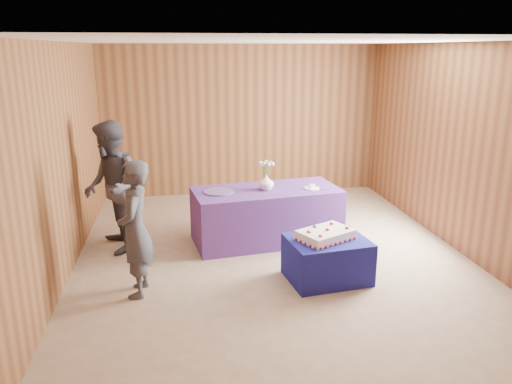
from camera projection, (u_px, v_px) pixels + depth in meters
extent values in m
plane|color=tan|center=(271.00, 254.00, 6.59)|extent=(6.00, 6.00, 0.00)
cube|color=brown|center=(241.00, 121.00, 9.06)|extent=(5.00, 0.04, 2.70)
cube|color=brown|center=(354.00, 243.00, 3.36)|extent=(5.00, 0.04, 2.70)
cube|color=brown|center=(63.00, 161.00, 5.84)|extent=(0.04, 6.00, 2.70)
cube|color=brown|center=(458.00, 148.00, 6.58)|extent=(0.04, 6.00, 2.70)
cube|color=white|center=(273.00, 41.00, 5.84)|extent=(5.00, 6.00, 0.04)
cube|color=navy|center=(327.00, 259.00, 5.81)|extent=(0.98, 0.81, 0.50)
cube|color=#563187|center=(266.00, 215.00, 6.97)|extent=(2.10, 1.16, 0.75)
cube|color=white|center=(326.00, 235.00, 5.74)|extent=(0.72, 0.63, 0.11)
sphere|color=#A40C27|center=(318.00, 249.00, 5.42)|extent=(0.03, 0.03, 0.03)
sphere|color=#A40C27|center=(357.00, 237.00, 5.76)|extent=(0.03, 0.03, 0.03)
sphere|color=#A40C27|center=(294.00, 238.00, 5.73)|extent=(0.03, 0.03, 0.03)
sphere|color=#A40C27|center=(332.00, 228.00, 6.07)|extent=(0.03, 0.03, 0.03)
sphere|color=#A40C27|center=(320.00, 234.00, 5.54)|extent=(0.04, 0.04, 0.04)
cone|color=#1D6216|center=(322.00, 235.00, 5.54)|extent=(0.02, 0.03, 0.02)
sphere|color=#A40C27|center=(331.00, 224.00, 5.88)|extent=(0.04, 0.04, 0.04)
cone|color=#1D6216|center=(333.00, 224.00, 5.88)|extent=(0.02, 0.03, 0.02)
sphere|color=#A40C27|center=(326.00, 229.00, 5.72)|extent=(0.04, 0.04, 0.04)
cone|color=#1D6216|center=(328.00, 229.00, 5.72)|extent=(0.02, 0.03, 0.02)
imported|color=white|center=(266.00, 182.00, 6.82)|extent=(0.24, 0.24, 0.21)
cylinder|color=#276329|center=(269.00, 169.00, 6.77)|extent=(0.01, 0.01, 0.15)
sphere|color=#DAC0F9|center=(273.00, 164.00, 6.76)|extent=(0.05, 0.05, 0.05)
cylinder|color=#276329|center=(268.00, 169.00, 6.79)|extent=(0.01, 0.01, 0.15)
sphere|color=white|center=(270.00, 163.00, 6.81)|extent=(0.05, 0.05, 0.05)
cylinder|color=#276329|center=(266.00, 169.00, 6.80)|extent=(0.01, 0.01, 0.15)
sphere|color=#DAC0F9|center=(266.00, 162.00, 6.83)|extent=(0.05, 0.05, 0.05)
cylinder|color=#276329|center=(264.00, 169.00, 6.79)|extent=(0.01, 0.01, 0.15)
sphere|color=white|center=(262.00, 163.00, 6.81)|extent=(0.05, 0.05, 0.05)
cylinder|color=#276329|center=(264.00, 169.00, 6.77)|extent=(0.01, 0.01, 0.15)
sphere|color=#DAC0F9|center=(260.00, 163.00, 6.76)|extent=(0.05, 0.05, 0.05)
cylinder|color=#276329|center=(264.00, 170.00, 6.75)|extent=(0.01, 0.01, 0.15)
sphere|color=white|center=(260.00, 165.00, 6.70)|extent=(0.05, 0.05, 0.05)
cylinder|color=#276329|center=(265.00, 170.00, 6.73)|extent=(0.01, 0.01, 0.15)
sphere|color=#DAC0F9|center=(264.00, 165.00, 6.66)|extent=(0.05, 0.05, 0.05)
cylinder|color=#276329|center=(267.00, 170.00, 6.73)|extent=(0.01, 0.01, 0.15)
sphere|color=white|center=(269.00, 165.00, 6.66)|extent=(0.05, 0.05, 0.05)
cylinder|color=#276329|center=(268.00, 170.00, 6.75)|extent=(0.01, 0.01, 0.15)
sphere|color=#DAC0F9|center=(272.00, 165.00, 6.70)|extent=(0.05, 0.05, 0.05)
cylinder|color=#5E4890|center=(219.00, 192.00, 6.71)|extent=(0.41, 0.41, 0.02)
cylinder|color=silver|center=(312.00, 188.00, 6.90)|extent=(0.29, 0.29, 0.01)
cube|color=white|center=(312.00, 186.00, 6.89)|extent=(0.07, 0.07, 0.05)
sphere|color=#A40C27|center=(312.00, 184.00, 6.87)|extent=(0.02, 0.02, 0.02)
cube|color=#B0AFB4|center=(319.00, 190.00, 6.81)|extent=(0.26, 0.09, 0.00)
imported|color=#373841|center=(135.00, 229.00, 5.34)|extent=(0.40, 0.58, 1.50)
imported|color=#383641|center=(111.00, 188.00, 6.49)|extent=(0.85, 0.98, 1.74)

